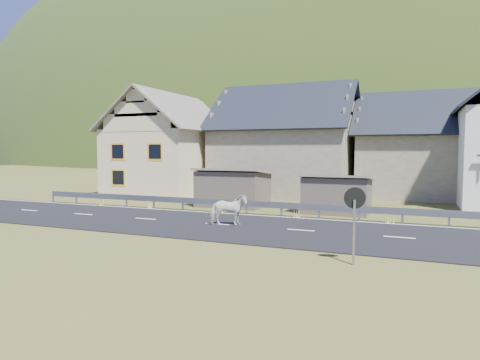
% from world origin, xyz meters
% --- Properties ---
extents(ground, '(160.00, 160.00, 0.00)m').
position_xyz_m(ground, '(0.00, 0.00, 0.00)').
color(ground, '#363F18').
rests_on(ground, ground).
extents(road, '(60.00, 7.00, 0.04)m').
position_xyz_m(road, '(0.00, 0.00, 0.02)').
color(road, black).
rests_on(road, ground).
extents(lane_markings, '(60.00, 6.60, 0.01)m').
position_xyz_m(lane_markings, '(0.00, 0.00, 0.04)').
color(lane_markings, silver).
rests_on(lane_markings, road).
extents(guardrail, '(28.10, 0.09, 0.75)m').
position_xyz_m(guardrail, '(-0.00, 3.68, 0.56)').
color(guardrail, '#93969B').
rests_on(guardrail, ground).
extents(shed_left, '(4.30, 3.30, 2.40)m').
position_xyz_m(shed_left, '(-2.00, 6.50, 1.10)').
color(shed_left, brown).
rests_on(shed_left, ground).
extents(shed_right, '(3.80, 2.90, 2.20)m').
position_xyz_m(shed_right, '(4.50, 6.00, 1.00)').
color(shed_right, brown).
rests_on(shed_right, ground).
extents(house_cream, '(7.80, 9.80, 8.30)m').
position_xyz_m(house_cream, '(-10.00, 12.00, 4.36)').
color(house_cream, beige).
rests_on(house_cream, ground).
extents(house_stone_a, '(10.80, 9.80, 8.90)m').
position_xyz_m(house_stone_a, '(-1.00, 15.00, 4.63)').
color(house_stone_a, gray).
rests_on(house_stone_a, ground).
extents(house_stone_b, '(9.80, 8.80, 8.10)m').
position_xyz_m(house_stone_b, '(9.00, 17.00, 4.24)').
color(house_stone_b, gray).
rests_on(house_stone_b, ground).
extents(mountain, '(440.00, 280.00, 260.00)m').
position_xyz_m(mountain, '(5.00, 180.00, -20.00)').
color(mountain, '#23340F').
rests_on(mountain, ground).
extents(conifer_patch, '(76.00, 50.00, 28.00)m').
position_xyz_m(conifer_patch, '(-55.00, 110.00, 6.00)').
color(conifer_patch, black).
rests_on(conifer_patch, ground).
extents(horse, '(1.40, 1.88, 1.44)m').
position_xyz_m(horse, '(0.59, -0.08, 0.76)').
color(horse, silver).
rests_on(horse, road).
extents(traffic_mirror, '(0.62, 0.32, 2.38)m').
position_xyz_m(traffic_mirror, '(6.86, -4.66, 1.74)').
color(traffic_mirror, '#93969B').
rests_on(traffic_mirror, ground).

